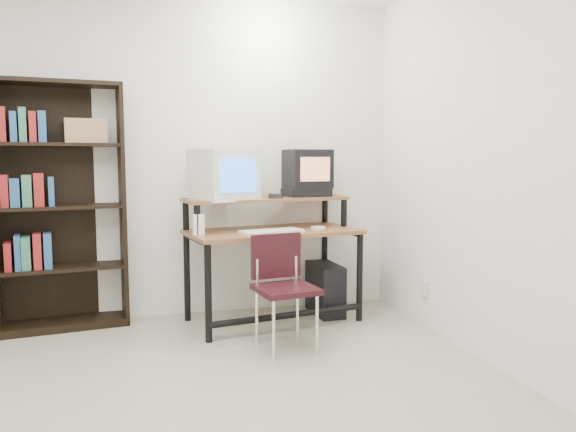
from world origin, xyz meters
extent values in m
cube|color=#AEA790|center=(0.00, 0.00, -0.01)|extent=(4.00, 4.00, 0.01)
cube|color=white|center=(0.00, 2.00, 1.30)|extent=(4.00, 0.01, 2.60)
cube|color=white|center=(0.00, -2.00, 1.30)|extent=(4.00, 0.01, 2.60)
cube|color=white|center=(2.00, 0.00, 1.30)|extent=(0.01, 4.00, 2.60)
cube|color=brown|center=(0.90, 1.60, 0.72)|extent=(1.42, 0.88, 0.03)
cube|color=brown|center=(0.87, 1.73, 0.97)|extent=(1.38, 0.62, 0.02)
cylinder|color=black|center=(0.33, 1.20, 0.36)|extent=(0.05, 0.05, 0.72)
cylinder|color=black|center=(1.56, 1.42, 0.36)|extent=(0.05, 0.05, 0.72)
cylinder|color=black|center=(0.23, 1.78, 0.49)|extent=(0.05, 0.05, 0.98)
cylinder|color=black|center=(1.46, 2.00, 0.49)|extent=(0.05, 0.05, 0.98)
cylinder|color=black|center=(0.95, 1.31, 0.12)|extent=(1.24, 0.27, 0.05)
cube|color=white|center=(0.52, 1.68, 1.17)|extent=(0.55, 0.55, 0.40)
cube|color=blue|center=(0.60, 1.48, 1.17)|extent=(0.29, 0.14, 0.25)
cube|color=black|center=(1.23, 1.79, 1.01)|extent=(0.39, 0.30, 0.08)
cube|color=black|center=(1.24, 1.82, 1.21)|extent=(0.37, 0.36, 0.32)
cube|color=tan|center=(1.26, 1.65, 1.21)|extent=(0.25, 0.04, 0.19)
cylinder|color=#26262B|center=(0.93, 1.64, 0.99)|extent=(0.13, 0.13, 0.05)
cube|color=white|center=(0.85, 1.44, 0.74)|extent=(0.51, 0.31, 0.03)
cube|color=black|center=(1.25, 1.53, 0.72)|extent=(0.25, 0.22, 0.01)
cube|color=white|center=(1.25, 1.55, 0.74)|extent=(0.11, 0.08, 0.03)
cube|color=white|center=(0.30, 1.47, 0.80)|extent=(0.08, 0.08, 0.17)
cube|color=black|center=(1.37, 1.69, 0.21)|extent=(0.22, 0.46, 0.42)
cube|color=black|center=(0.83, 0.93, 0.41)|extent=(0.44, 0.44, 0.04)
cube|color=black|center=(0.80, 1.10, 0.62)|extent=(0.37, 0.09, 0.31)
cylinder|color=silver|center=(0.70, 0.75, 0.20)|extent=(0.02, 0.02, 0.39)
cylinder|color=silver|center=(1.01, 0.80, 0.20)|extent=(0.02, 0.02, 0.39)
cylinder|color=silver|center=(0.65, 1.06, 0.20)|extent=(0.02, 0.02, 0.39)
cylinder|color=silver|center=(0.96, 1.11, 0.20)|extent=(0.02, 0.02, 0.39)
cube|color=black|center=(-0.25, 1.89, 0.93)|extent=(0.07, 0.31, 1.87)
cube|color=black|center=(-0.72, 1.97, 0.93)|extent=(0.93, 0.15, 1.87)
cube|color=black|center=(-0.70, 1.83, 1.85)|extent=(0.97, 0.44, 0.03)
cube|color=black|center=(-0.70, 1.83, 0.03)|extent=(0.97, 0.44, 0.06)
cube|color=black|center=(-0.70, 1.83, 0.47)|extent=(0.90, 0.41, 0.03)
cube|color=black|center=(-0.70, 1.83, 0.93)|extent=(0.90, 0.41, 0.02)
cube|color=black|center=(-0.70, 1.83, 1.40)|extent=(0.90, 0.41, 0.02)
cube|color=#926B4A|center=(-0.50, 1.86, 1.50)|extent=(0.33, 0.27, 0.18)
cube|color=beige|center=(1.99, 1.15, 0.30)|extent=(0.02, 0.08, 0.12)
camera|label=1|loc=(-0.11, -2.68, 1.31)|focal=35.00mm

